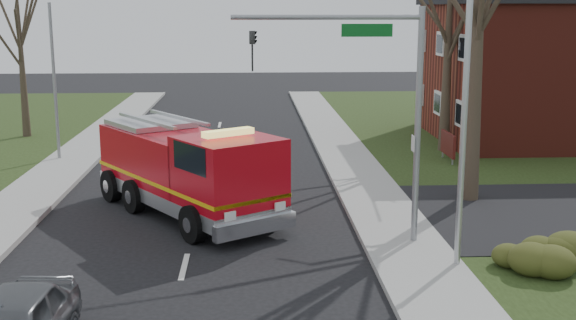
{
  "coord_description": "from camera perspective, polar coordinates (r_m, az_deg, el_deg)",
  "views": [
    {
      "loc": [
        1.78,
        -18.29,
        6.71
      ],
      "look_at": [
        2.99,
        4.17,
        2.0
      ],
      "focal_mm": 45.0,
      "sensor_mm": 36.0,
      "label": 1
    }
  ],
  "objects": [
    {
      "name": "bare_tree_left",
      "position": [
        40.07,
        -20.46,
        9.46
      ],
      "size": [
        4.5,
        4.5,
        9.0
      ],
      "color": "#31271D",
      "rests_on": "ground"
    },
    {
      "name": "bare_tree_far",
      "position": [
        34.54,
        12.65,
        11.18
      ],
      "size": [
        5.25,
        5.25,
        10.5
      ],
      "color": "#31271D",
      "rests_on": "ground"
    },
    {
      "name": "health_center_sign",
      "position": [
        32.52,
        12.53,
        1.22
      ],
      "size": [
        0.12,
        2.0,
        1.4
      ],
      "color": "#4E1512",
      "rests_on": "ground"
    },
    {
      "name": "traffic_signal_mast",
      "position": [
        20.18,
        6.76,
        6.05
      ],
      "size": [
        5.29,
        0.18,
        6.8
      ],
      "color": "gray",
      "rests_on": "ground"
    },
    {
      "name": "sidewalk_right",
      "position": [
        19.95,
        10.0,
        -7.79
      ],
      "size": [
        2.4,
        80.0,
        0.15
      ],
      "primitive_type": "cube",
      "color": "#999994",
      "rests_on": "ground"
    },
    {
      "name": "hedge_corner",
      "position": [
        19.71,
        18.72,
        -6.95
      ],
      "size": [
        2.8,
        2.0,
        0.9
      ],
      "primitive_type": "ellipsoid",
      "color": "#383F16",
      "rests_on": "lawn_right"
    },
    {
      "name": "streetlight_pole",
      "position": [
        18.7,
        13.65,
        4.86
      ],
      "size": [
        1.48,
        0.16,
        8.4
      ],
      "color": "#B7BABF",
      "rests_on": "ground"
    },
    {
      "name": "utility_pole_far",
      "position": [
        33.56,
        -17.97,
        5.77
      ],
      "size": [
        0.14,
        0.14,
        7.0
      ],
      "primitive_type": "cylinder",
      "color": "gray",
      "rests_on": "ground"
    },
    {
      "name": "ground",
      "position": [
        19.56,
        -8.2,
        -8.36
      ],
      "size": [
        120.0,
        120.0,
        0.0
      ],
      "primitive_type": "plane",
      "color": "black",
      "rests_on": "ground"
    },
    {
      "name": "fire_engine",
      "position": [
        23.92,
        -7.89,
        -0.97
      ],
      "size": [
        6.69,
        8.13,
        3.22
      ],
      "rotation": [
        0.0,
        0.0,
        0.59
      ],
      "color": "#AF0814",
      "rests_on": "ground"
    }
  ]
}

